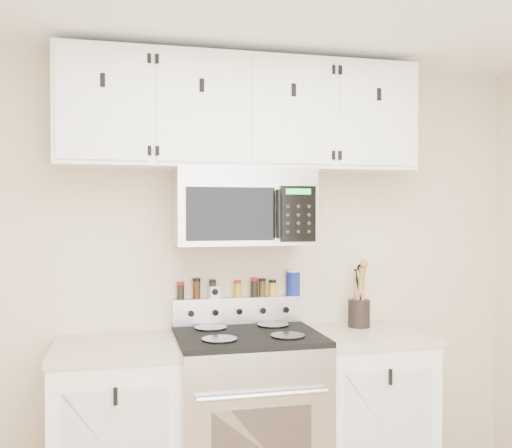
{
  "coord_description": "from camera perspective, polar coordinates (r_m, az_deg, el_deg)",
  "views": [
    {
      "loc": [
        -0.65,
        -1.56,
        1.59
      ],
      "look_at": [
        0.05,
        1.45,
        1.54
      ],
      "focal_mm": 40.0,
      "sensor_mm": 36.0,
      "label": 1
    }
  ],
  "objects": [
    {
      "name": "spice_jar_5",
      "position": [
        3.39,
        0.64,
        -6.35
      ],
      "size": [
        0.04,
        0.04,
        0.11
      ],
      "color": "#463011",
      "rests_on": "range"
    },
    {
      "name": "upper_cabinets",
      "position": [
        3.26,
        -1.41,
        10.92
      ],
      "size": [
        2.0,
        0.35,
        0.62
      ],
      "color": "white",
      "rests_on": "back_wall"
    },
    {
      "name": "spice_jar_0",
      "position": [
        3.31,
        -7.56,
        -6.61
      ],
      "size": [
        0.04,
        0.04,
        0.1
      ],
      "color": "black",
      "rests_on": "range"
    },
    {
      "name": "base_cabinet_right",
      "position": [
        3.48,
        10.83,
        -17.91
      ],
      "size": [
        0.64,
        0.62,
        0.92
      ],
      "color": "white",
      "rests_on": "floor"
    },
    {
      "name": "range",
      "position": [
        3.25,
        -0.82,
        -18.82
      ],
      "size": [
        0.76,
        0.65,
        1.1
      ],
      "color": "#B7B7BA",
      "rests_on": "floor"
    },
    {
      "name": "spice_jar_1",
      "position": [
        3.32,
        -5.96,
        -6.42
      ],
      "size": [
        0.05,
        0.05,
        0.12
      ],
      "color": "#391E0D",
      "rests_on": "range"
    },
    {
      "name": "spice_jar_6",
      "position": [
        3.41,
        1.67,
        -6.41
      ],
      "size": [
        0.04,
        0.04,
        0.1
      ],
      "color": "gold",
      "rests_on": "range"
    },
    {
      "name": "back_wall",
      "position": [
        3.39,
        -1.97,
        -4.75
      ],
      "size": [
        3.5,
        0.01,
        2.5
      ],
      "primitive_type": "cube",
      "color": "beige",
      "rests_on": "floor"
    },
    {
      "name": "kitchen_timer",
      "position": [
        3.34,
        -4.19,
        -6.8
      ],
      "size": [
        0.07,
        0.06,
        0.07
      ],
      "primitive_type": "cube",
      "rotation": [
        0.0,
        0.0,
        0.17
      ],
      "color": "white",
      "rests_on": "range"
    },
    {
      "name": "spice_jar_2",
      "position": [
        3.34,
        -4.36,
        -6.48
      ],
      "size": [
        0.04,
        0.04,
        0.11
      ],
      "color": "black",
      "rests_on": "range"
    },
    {
      "name": "spice_jar_4",
      "position": [
        3.38,
        -0.17,
        -6.34
      ],
      "size": [
        0.04,
        0.04,
        0.11
      ],
      "color": "black",
      "rests_on": "range"
    },
    {
      "name": "microwave",
      "position": [
        3.18,
        -1.3,
        1.73
      ],
      "size": [
        0.76,
        0.44,
        0.42
      ],
      "color": "#9E9EA3",
      "rests_on": "back_wall"
    },
    {
      "name": "salt_canister",
      "position": [
        3.44,
        3.73,
        -5.88
      ],
      "size": [
        0.08,
        0.08,
        0.15
      ],
      "color": "navy",
      "rests_on": "range"
    },
    {
      "name": "spice_jar_3",
      "position": [
        3.36,
        -1.84,
        -6.48
      ],
      "size": [
        0.04,
        0.04,
        0.1
      ],
      "color": "gold",
      "rests_on": "range"
    },
    {
      "name": "base_cabinet_left",
      "position": [
        3.21,
        -13.77,
        -19.57
      ],
      "size": [
        0.64,
        0.62,
        0.92
      ],
      "color": "white",
      "rests_on": "floor"
    },
    {
      "name": "utensil_crock",
      "position": [
        3.46,
        10.26,
        -8.56
      ],
      "size": [
        0.13,
        0.13,
        0.38
      ],
      "color": "black",
      "rests_on": "base_cabinet_right"
    }
  ]
}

